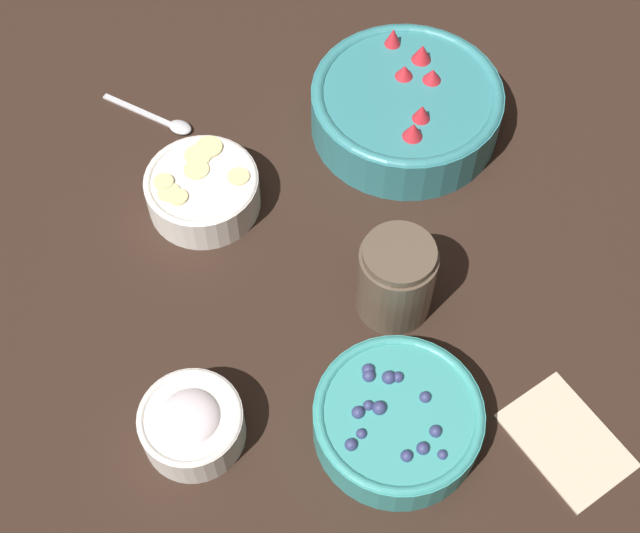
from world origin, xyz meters
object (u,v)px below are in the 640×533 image
Objects in this scene: bowl_strawberries at (406,105)px; bowl_bananas at (202,189)px; bowl_cream at (192,423)px; jar_chocolate at (396,280)px; bowl_blueberries at (398,419)px.

bowl_strawberries reaches higher than bowl_bananas.
bowl_cream reaches higher than bowl_bananas.
bowl_strawberries is 0.49m from bowl_cream.
jar_chocolate is at bearing 119.21° from bowl_cream.
bowl_cream is 0.99× the size of jar_chocolate.
bowl_cream is (0.39, -0.29, -0.01)m from bowl_strawberries.
bowl_strawberries is at bearing 109.07° from bowl_bananas.
bowl_blueberries is 1.28× the size of bowl_bananas.
bowl_cream reaches higher than bowl_blueberries.
jar_chocolate is (-0.13, 0.24, 0.02)m from bowl_cream.
bowl_blueberries is at bearing 84.07° from bowl_cream.
jar_chocolate is (-0.15, 0.02, 0.02)m from bowl_blueberries.
bowl_bananas is 0.27m from jar_chocolate.
bowl_blueberries is 0.21m from bowl_cream.
bowl_cream is at bearing -36.93° from bowl_strawberries.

